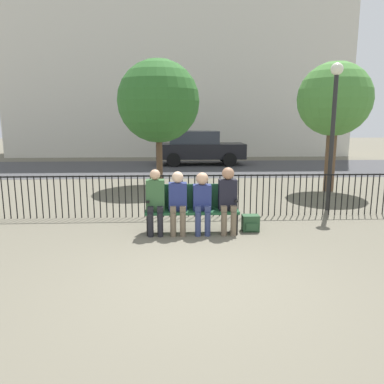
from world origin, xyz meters
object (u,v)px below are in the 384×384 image
(seated_person_3, at_px, (228,196))
(tree_0, at_px, (158,101))
(seated_person_0, at_px, (155,199))
(seated_person_2, at_px, (202,199))
(seated_person_1, at_px, (178,199))
(tree_1, at_px, (334,100))
(park_bench, at_px, (192,207))
(lamp_post, at_px, (334,114))
(backpack, at_px, (251,223))
(parked_car_0, at_px, (199,147))

(seated_person_3, height_order, tree_0, tree_0)
(seated_person_0, relative_size, seated_person_2, 1.05)
(seated_person_0, bearing_deg, seated_person_2, -0.20)
(seated_person_1, bearing_deg, tree_0, 95.81)
(seated_person_3, bearing_deg, tree_1, 48.41)
(park_bench, relative_size, seated_person_0, 1.43)
(tree_0, xyz_separation_m, tree_1, (5.20, -1.17, -0.01))
(lamp_post, bearing_deg, park_bench, -154.36)
(seated_person_0, bearing_deg, tree_0, 91.34)
(seated_person_0, height_order, backpack, seated_person_0)
(tree_1, xyz_separation_m, lamp_post, (-1.03, -2.44, -0.43))
(seated_person_0, relative_size, tree_0, 0.31)
(backpack, relative_size, parked_car_0, 0.08)
(seated_person_0, height_order, seated_person_1, seated_person_0)
(parked_car_0, bearing_deg, seated_person_0, -97.83)
(backpack, distance_m, tree_0, 6.16)
(park_bench, xyz_separation_m, parked_car_0, (0.84, 11.03, 0.35))
(park_bench, bearing_deg, seated_person_2, -34.27)
(seated_person_2, xyz_separation_m, tree_0, (-1.01, 5.35, 2.04))
(seated_person_0, height_order, tree_1, tree_1)
(seated_person_0, relative_size, backpack, 3.82)
(park_bench, bearing_deg, seated_person_3, -10.48)
(seated_person_0, xyz_separation_m, tree_1, (5.07, 4.18, 2.02))
(backpack, relative_size, tree_1, 0.09)
(seated_person_1, xyz_separation_m, backpack, (1.42, 0.11, -0.52))
(lamp_post, bearing_deg, parked_car_0, 104.93)
(tree_0, height_order, tree_1, tree_0)
(seated_person_1, xyz_separation_m, seated_person_3, (0.95, 0.00, 0.04))
(tree_1, bearing_deg, park_bench, -137.27)
(seated_person_0, height_order, tree_0, tree_0)
(parked_car_0, bearing_deg, backpack, -88.41)
(parked_car_0, bearing_deg, lamp_post, -75.07)
(parked_car_0, bearing_deg, seated_person_2, -93.34)
(seated_person_3, distance_m, backpack, 0.74)
(seated_person_2, distance_m, parked_car_0, 11.18)
(park_bench, bearing_deg, tree_1, 42.73)
(seated_person_1, height_order, tree_1, tree_1)
(tree_1, bearing_deg, seated_person_1, -138.09)
(tree_1, xyz_separation_m, parked_car_0, (-3.54, 6.99, -1.86))
(seated_person_2, bearing_deg, tree_0, 100.66)
(parked_car_0, bearing_deg, seated_person_3, -90.84)
(seated_person_1, distance_m, parked_car_0, 11.22)
(park_bench, bearing_deg, seated_person_0, -169.57)
(seated_person_3, height_order, tree_1, tree_1)
(lamp_post, relative_size, parked_car_0, 0.81)
(seated_person_2, bearing_deg, seated_person_0, 179.80)
(seated_person_0, bearing_deg, lamp_post, 23.24)
(tree_0, bearing_deg, seated_person_3, -74.39)
(seated_person_0, relative_size, seated_person_1, 1.03)
(tree_0, relative_size, lamp_post, 1.18)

